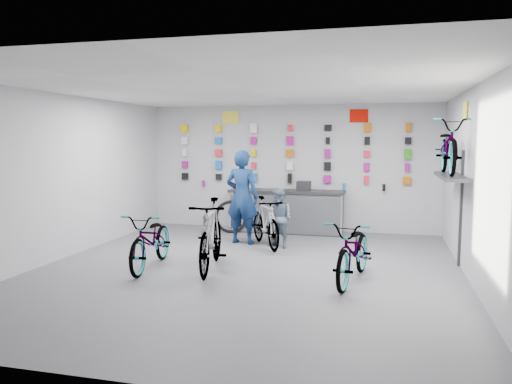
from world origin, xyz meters
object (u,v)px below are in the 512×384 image
(bike_left, at_px, (151,240))
(bike_center, at_px, (211,235))
(clerk, at_px, (242,197))
(bike_right, at_px, (354,251))
(customer, at_px, (279,218))
(bike_service, at_px, (266,222))
(counter, at_px, (286,212))

(bike_left, distance_m, bike_center, 1.04)
(clerk, bearing_deg, bike_center, 100.14)
(bike_right, xyz_separation_m, customer, (-1.60, 2.12, 0.11))
(bike_center, xyz_separation_m, bike_service, (0.46, 2.01, -0.09))
(bike_center, distance_m, clerk, 2.27)
(bike_center, xyz_separation_m, clerk, (-0.09, 2.23, 0.39))
(counter, bearing_deg, customer, -84.06)
(clerk, distance_m, customer, 0.95)
(bike_left, height_order, clerk, clerk)
(bike_center, distance_m, customer, 2.13)
(bike_left, height_order, bike_service, bike_service)
(counter, relative_size, customer, 2.24)
(bike_left, height_order, bike_center, bike_center)
(bike_center, bearing_deg, bike_left, 176.28)
(bike_left, distance_m, customer, 2.76)
(bike_right, height_order, customer, customer)
(bike_left, relative_size, bike_service, 1.09)
(bike_service, distance_m, clerk, 0.77)
(bike_left, bearing_deg, clerk, 61.56)
(bike_right, bearing_deg, bike_service, 141.04)
(bike_right, relative_size, customer, 1.55)
(bike_left, height_order, customer, customer)
(counter, xyz_separation_m, bike_service, (-0.11, -1.66, 0.02))
(bike_left, relative_size, clerk, 0.94)
(bike_right, relative_size, clerk, 0.95)
(bike_center, bearing_deg, bike_right, -12.82)
(bike_left, bearing_deg, bike_center, -0.60)
(bike_right, xyz_separation_m, clerk, (-2.45, 2.35, 0.49))
(clerk, xyz_separation_m, customer, (0.84, -0.23, -0.38))
(customer, bearing_deg, bike_center, -82.63)
(bike_right, relative_size, bike_service, 1.11)
(bike_left, bearing_deg, customer, 43.19)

